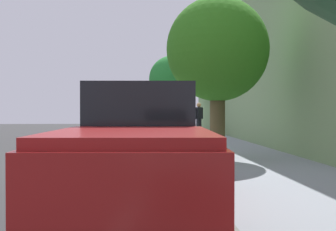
{
  "coord_description": "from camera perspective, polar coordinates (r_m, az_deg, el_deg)",
  "views": [
    {
      "loc": [
        0.49,
        -13.28,
        1.52
      ],
      "look_at": [
        1.15,
        -3.5,
        1.39
      ],
      "focal_mm": 47.51,
      "sensor_mm": 36.0,
      "label": 1
    }
  ],
  "objects": [
    {
      "name": "ground",
      "position": [
        13.38,
        -5.93,
        -5.75
      ],
      "size": [
        68.08,
        68.08,
        0.0
      ],
      "primitive_type": "plane",
      "color": "#353535"
    },
    {
      "name": "sidewalk",
      "position": [
        13.68,
        8.59,
        -5.32
      ],
      "size": [
        3.54,
        42.55,
        0.14
      ],
      "primitive_type": "cube",
      "color": "#979BA7",
      "rests_on": "ground"
    },
    {
      "name": "curb_edge",
      "position": [
        13.4,
        0.81,
        -5.44
      ],
      "size": [
        0.16,
        42.55,
        0.14
      ],
      "primitive_type": "cube",
      "color": "gray",
      "rests_on": "ground"
    },
    {
      "name": "lane_stripe_centre",
      "position": [
        12.58,
        -19.75,
        -6.19
      ],
      "size": [
        0.14,
        40.0,
        0.01
      ],
      "color": "white",
      "rests_on": "ground"
    },
    {
      "name": "lane_stripe_bike_edge",
      "position": [
        13.37,
        -5.51,
        -5.73
      ],
      "size": [
        0.12,
        42.55,
        0.01
      ],
      "primitive_type": "cube",
      "color": "white",
      "rests_on": "ground"
    },
    {
      "name": "building_facade",
      "position": [
        14.28,
        16.64,
        7.84
      ],
      "size": [
        0.5,
        42.55,
        6.56
      ],
      "primitive_type": "cube",
      "color": "#80A269",
      "rests_on": "ground"
    },
    {
      "name": "parked_pickup_red_second",
      "position": [
        6.59,
        -3.91,
        -4.62
      ],
      "size": [
        2.23,
        5.39,
        1.95
      ],
      "color": "maroon",
      "rests_on": "ground"
    },
    {
      "name": "parked_sedan_dark_blue_mid",
      "position": [
        16.08,
        -3.35,
        -1.96
      ],
      "size": [
        1.92,
        4.44,
        1.52
      ],
      "color": "navy",
      "rests_on": "ground"
    },
    {
      "name": "parked_sedan_grey_far",
      "position": [
        22.16,
        -4.01,
        -1.2
      ],
      "size": [
        1.9,
        4.43,
        1.52
      ],
      "color": "slate",
      "rests_on": "ground"
    },
    {
      "name": "bicycle_at_curb",
      "position": [
        11.0,
        -0.62,
        -5.22
      ],
      "size": [
        1.57,
        0.82,
        0.75
      ],
      "color": "black",
      "rests_on": "ground"
    },
    {
      "name": "cyclist_with_backpack",
      "position": [
        10.51,
        0.75,
        -2.12
      ],
      "size": [
        0.5,
        0.59,
        1.63
      ],
      "color": "#C6B284",
      "rests_on": "ground"
    },
    {
      "name": "street_tree_mid_block",
      "position": [
        12.9,
        6.37,
        8.31
      ],
      "size": [
        2.92,
        2.92,
        4.6
      ],
      "color": "brown",
      "rests_on": "sidewalk"
    },
    {
      "name": "street_tree_far_end",
      "position": [
        30.24,
        0.48,
        4.64
      ],
      "size": [
        3.08,
        3.08,
        5.03
      ],
      "color": "#47362A",
      "rests_on": "sidewalk"
    },
    {
      "name": "pedestrian_on_phone",
      "position": [
        24.2,
        3.98,
        -0.14
      ],
      "size": [
        0.51,
        0.42,
        1.75
      ],
      "color": "black",
      "rests_on": "sidewalk"
    },
    {
      "name": "fire_hydrant",
      "position": [
        17.08,
        1.25,
        -2.44
      ],
      "size": [
        0.22,
        0.22,
        0.84
      ],
      "color": "red",
      "rests_on": "sidewalk"
    }
  ]
}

